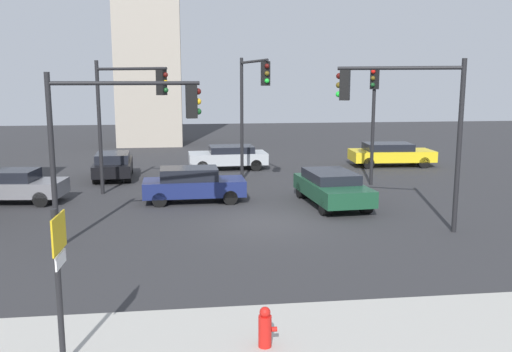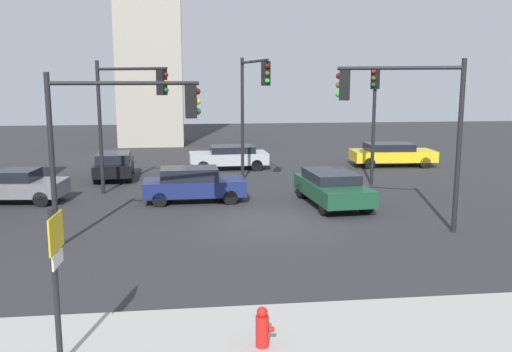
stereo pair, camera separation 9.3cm
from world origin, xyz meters
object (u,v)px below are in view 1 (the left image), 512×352
at_px(car_1, 193,184).
at_px(car_3, 332,187).
at_px(traffic_light_1, 128,102).
at_px(car_0, 113,165).
at_px(car_2, 391,154).
at_px(car_4, 229,156).
at_px(traffic_light_0, 252,94).
at_px(traffic_light_2, 403,109).
at_px(traffic_light_4, 123,123).
at_px(direction_sign, 59,269).
at_px(traffic_light_3, 374,104).
at_px(car_5, 11,185).
at_px(fire_hydrant, 265,328).

distance_m(car_1, car_3, 5.61).
relative_size(traffic_light_1, car_0, 1.39).
relative_size(car_2, car_4, 1.10).
relative_size(car_0, car_3, 0.88).
bearing_deg(traffic_light_0, car_1, -52.83).
height_order(traffic_light_1, car_2, traffic_light_1).
height_order(traffic_light_2, car_4, traffic_light_2).
relative_size(car_1, car_4, 0.95).
relative_size(traffic_light_1, car_1, 1.38).
height_order(traffic_light_4, car_3, traffic_light_4).
bearing_deg(car_4, direction_sign, 76.36).
bearing_deg(car_4, traffic_light_4, 71.31).
bearing_deg(traffic_light_1, traffic_light_3, 38.15).
bearing_deg(car_1, traffic_light_3, 16.00).
bearing_deg(car_5, traffic_light_3, 12.78).
bearing_deg(traffic_light_4, traffic_light_2, -2.66).
relative_size(traffic_light_0, traffic_light_1, 1.04).
xyz_separation_m(traffic_light_3, car_3, (-2.95, -3.88, -3.08)).
xyz_separation_m(traffic_light_4, car_4, (4.14, 13.68, -2.97)).
bearing_deg(direction_sign, car_4, 80.58).
distance_m(direction_sign, car_3, 14.23).
bearing_deg(car_0, car_3, -130.76).
relative_size(traffic_light_0, traffic_light_3, 1.09).
bearing_deg(car_2, car_4, -177.33).
bearing_deg(traffic_light_1, fire_hydrant, -44.02).
bearing_deg(traffic_light_4, fire_hydrant, -73.53).
bearing_deg(fire_hydrant, car_5, 121.66).
xyz_separation_m(traffic_light_1, car_3, (8.06, -2.56, -3.29)).
distance_m(direction_sign, traffic_light_4, 7.79).
distance_m(direction_sign, traffic_light_2, 12.47).
height_order(traffic_light_2, traffic_light_3, traffic_light_2).
distance_m(direction_sign, car_0, 19.03).
relative_size(traffic_light_4, car_4, 1.18).
height_order(traffic_light_2, car_0, traffic_light_2).
relative_size(traffic_light_0, car_4, 1.37).
relative_size(traffic_light_1, car_4, 1.32).
xyz_separation_m(traffic_light_4, car_0, (-1.85, 11.37, -2.97)).
distance_m(car_3, car_4, 10.00).
xyz_separation_m(direction_sign, traffic_light_3, (10.77, 15.71, 1.96)).
height_order(traffic_light_3, car_0, traffic_light_3).
bearing_deg(traffic_light_3, traffic_light_4, -9.98).
distance_m(traffic_light_0, car_5, 10.89).
bearing_deg(car_1, car_2, 33.80).
distance_m(car_0, car_1, 7.04).
xyz_separation_m(fire_hydrant, car_5, (-8.40, 13.62, 0.20)).
distance_m(direction_sign, car_2, 25.28).
xyz_separation_m(traffic_light_2, car_4, (-4.71, 13.02, -3.28)).
distance_m(car_1, car_2, 14.02).
bearing_deg(traffic_light_4, traffic_light_3, 30.99).
bearing_deg(fire_hydrant, car_2, 63.71).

